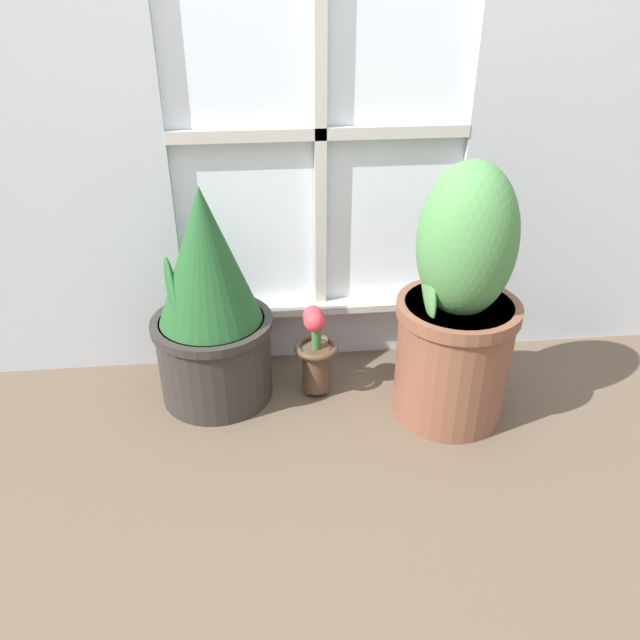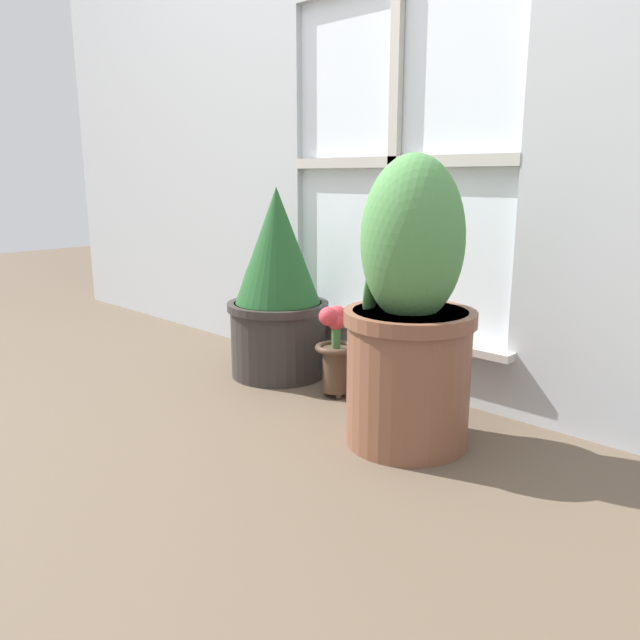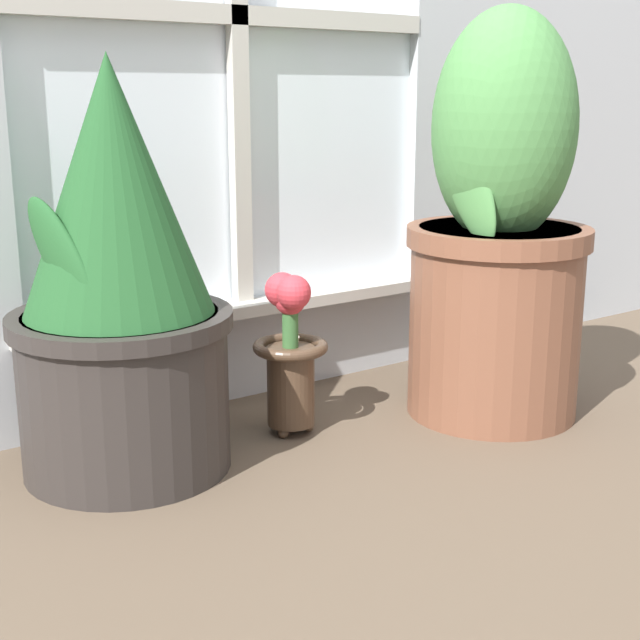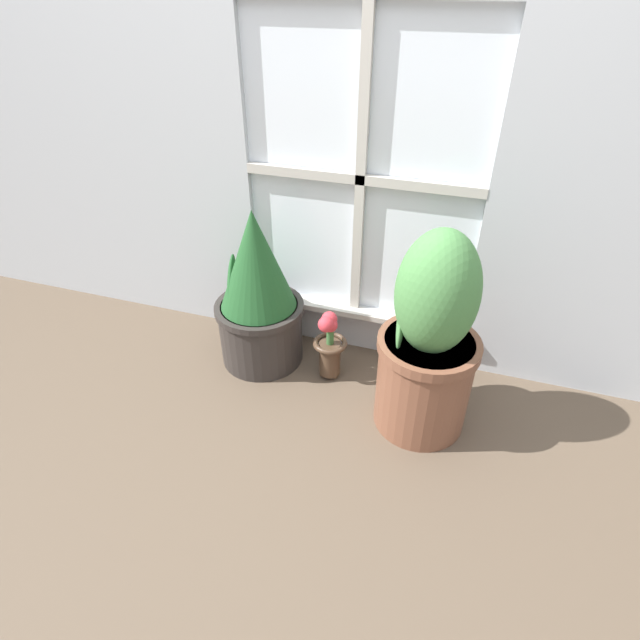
% 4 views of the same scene
% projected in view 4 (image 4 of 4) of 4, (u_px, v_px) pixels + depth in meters
% --- Properties ---
extents(ground_plane, '(10.00, 10.00, 0.00)m').
position_uv_depth(ground_plane, '(313.00, 434.00, 1.81)').
color(ground_plane, brown).
extents(wall_with_window, '(4.40, 0.10, 2.50)m').
position_uv_depth(wall_with_window, '(370.00, 13.00, 1.53)').
color(wall_with_window, '#B2B7BC').
rests_on(wall_with_window, ground_plane).
extents(potted_plant_left, '(0.37, 0.37, 0.68)m').
position_uv_depth(potted_plant_left, '(258.00, 295.00, 2.00)').
color(potted_plant_left, '#2D2826').
rests_on(potted_plant_left, ground_plane).
extents(potted_plant_right, '(0.35, 0.35, 0.77)m').
position_uv_depth(potted_plant_right, '(429.00, 346.00, 1.68)').
color(potted_plant_right, brown).
rests_on(potted_plant_right, ground_plane).
extents(flower_vase, '(0.14, 0.14, 0.31)m').
position_uv_depth(flower_vase, '(329.00, 345.00, 1.99)').
color(flower_vase, '#473323').
rests_on(flower_vase, ground_plane).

